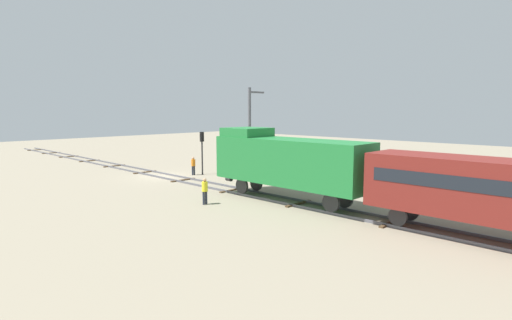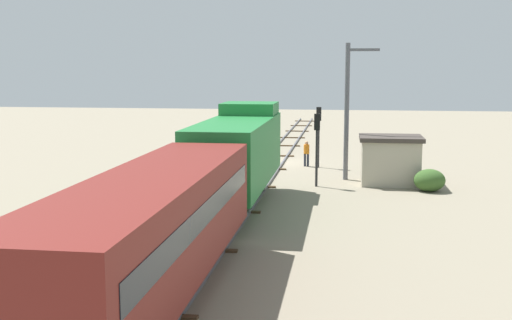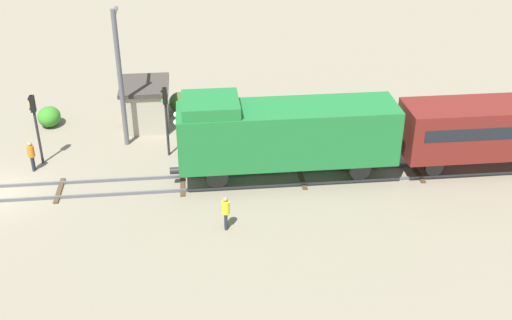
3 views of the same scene
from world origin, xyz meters
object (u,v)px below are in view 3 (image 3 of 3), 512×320
(locomotive, at_px, (284,132))
(traffic_signal_mid, at_px, (166,109))
(worker_by_signal, at_px, (226,210))
(catenary_mast, at_px, (120,76))
(worker_near_track, at_px, (31,154))
(traffic_signal_near, at_px, (35,117))
(relay_hut, at_px, (146,104))

(locomotive, relative_size, traffic_signal_mid, 2.86)
(worker_by_signal, height_order, catenary_mast, catenary_mast)
(worker_near_track, bearing_deg, worker_by_signal, -105.36)
(traffic_signal_mid, bearing_deg, catenary_mast, -124.27)
(traffic_signal_near, height_order, relay_hut, traffic_signal_near)
(worker_by_signal, height_order, relay_hut, relay_hut)
(worker_near_track, relative_size, worker_by_signal, 1.00)
(worker_near_track, bearing_deg, locomotive, -82.15)
(worker_near_track, distance_m, relay_hut, 7.78)
(locomotive, height_order, worker_by_signal, locomotive)
(traffic_signal_near, relative_size, catenary_mast, 0.50)
(locomotive, xyz_separation_m, traffic_signal_near, (-3.20, -12.93, 0.01))
(traffic_signal_mid, relative_size, relay_hut, 1.16)
(locomotive, bearing_deg, worker_near_track, -100.27)
(traffic_signal_near, distance_m, relay_hut, 7.16)
(catenary_mast, bearing_deg, relay_hut, 156.21)
(worker_by_signal, relative_size, catenary_mast, 0.21)
(catenary_mast, height_order, relay_hut, catenary_mast)
(traffic_signal_mid, distance_m, worker_near_track, 7.52)
(locomotive, height_order, worker_near_track, locomotive)
(traffic_signal_near, relative_size, worker_by_signal, 2.35)
(locomotive, xyz_separation_m, relay_hut, (-7.50, -7.37, -1.38))
(locomotive, relative_size, worker_near_track, 6.82)
(catenary_mast, bearing_deg, locomotive, 59.07)
(traffic_signal_mid, relative_size, worker_by_signal, 2.38)
(catenary_mast, distance_m, relay_hut, 3.89)
(traffic_signal_near, relative_size, relay_hut, 1.14)
(worker_by_signal, distance_m, relay_hut, 12.41)
(traffic_signal_mid, bearing_deg, relay_hut, -161.60)
(traffic_signal_mid, distance_m, relay_hut, 4.55)
(worker_by_signal, bearing_deg, locomotive, -90.58)
(traffic_signal_near, bearing_deg, worker_by_signal, 52.56)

